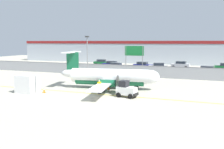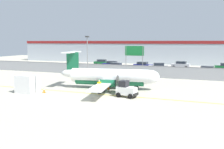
{
  "view_description": "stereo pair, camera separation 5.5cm",
  "coord_description": "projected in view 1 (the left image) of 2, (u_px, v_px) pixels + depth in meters",
  "views": [
    {
      "loc": [
        11.17,
        -24.98,
        6.27
      ],
      "look_at": [
        -0.76,
        6.7,
        1.8
      ],
      "focal_mm": 40.0,
      "sensor_mm": 36.0,
      "label": 1
    },
    {
      "loc": [
        11.23,
        -24.96,
        6.27
      ],
      "look_at": [
        -0.76,
        6.7,
        1.8
      ],
      "focal_mm": 40.0,
      "sensor_mm": 36.0,
      "label": 2
    }
  ],
  "objects": [
    {
      "name": "ground_plane",
      "position": [
        104.0,
        94.0,
        29.75
      ],
      "size": [
        140.0,
        140.0,
        0.01
      ],
      "color": "#B2AD99"
    },
    {
      "name": "perimeter_fence",
      "position": [
        138.0,
        71.0,
        44.45
      ],
      "size": [
        98.0,
        0.1,
        2.1
      ],
      "color": "gray",
      "rests_on": "ground"
    },
    {
      "name": "parking_lot_strip",
      "position": [
        151.0,
        70.0,
        55.26
      ],
      "size": [
        98.0,
        17.0,
        0.12
      ],
      "color": "#38383A",
      "rests_on": "ground"
    },
    {
      "name": "background_building",
      "position": [
        165.0,
        52.0,
        71.99
      ],
      "size": [
        91.0,
        8.1,
        6.5
      ],
      "color": "#A8B2BC",
      "rests_on": "ground"
    },
    {
      "name": "commuter_airplane",
      "position": [
        111.0,
        77.0,
        33.19
      ],
      "size": [
        13.49,
        16.05,
        4.92
      ],
      "rotation": [
        0.0,
        0.0,
        0.16
      ],
      "color": "white",
      "rests_on": "ground"
    },
    {
      "name": "baggage_tug",
      "position": [
        126.0,
        90.0,
        28.27
      ],
      "size": [
        2.48,
        1.7,
        1.88
      ],
      "rotation": [
        0.0,
        0.0,
        -0.17
      ],
      "color": "silver",
      "rests_on": "ground"
    },
    {
      "name": "ground_crew_worker",
      "position": [
        99.0,
        86.0,
        30.07
      ],
      "size": [
        0.47,
        0.52,
        1.7
      ],
      "rotation": [
        0.0,
        0.0,
        5.75
      ],
      "color": "#191E4C",
      "rests_on": "ground"
    },
    {
      "name": "cargo_container",
      "position": [
        28.0,
        84.0,
        30.72
      ],
      "size": [
        2.46,
        2.08,
        2.2
      ],
      "rotation": [
        0.0,
        0.0,
        -0.03
      ],
      "color": "silver",
      "rests_on": "ground"
    },
    {
      "name": "traffic_cone_near_left",
      "position": [
        83.0,
        81.0,
        37.85
      ],
      "size": [
        0.36,
        0.36,
        0.64
      ],
      "color": "orange",
      "rests_on": "ground"
    },
    {
      "name": "traffic_cone_near_right",
      "position": [
        108.0,
        87.0,
        33.11
      ],
      "size": [
        0.36,
        0.36,
        0.64
      ],
      "color": "orange",
      "rests_on": "ground"
    },
    {
      "name": "traffic_cone_far_left",
      "position": [
        44.0,
        90.0,
        30.83
      ],
      "size": [
        0.36,
        0.36,
        0.64
      ],
      "color": "orange",
      "rests_on": "ground"
    },
    {
      "name": "parked_car_0",
      "position": [
        102.0,
        62.0,
        64.91
      ],
      "size": [
        4.39,
        2.43,
        1.58
      ],
      "rotation": [
        0.0,
        0.0,
        0.13
      ],
      "color": "#19662D",
      "rests_on": "parking_lot_strip"
    },
    {
      "name": "parked_car_1",
      "position": [
        111.0,
        64.0,
        59.4
      ],
      "size": [
        4.22,
        2.04,
        1.58
      ],
      "rotation": [
        0.0,
        0.0,
        3.15
      ],
      "color": "navy",
      "rests_on": "parking_lot_strip"
    },
    {
      "name": "parked_car_2",
      "position": [
        116.0,
        66.0,
        54.34
      ],
      "size": [
        4.31,
        2.25,
        1.58
      ],
      "rotation": [
        0.0,
        0.0,
        -0.07
      ],
      "color": "silver",
      "rests_on": "parking_lot_strip"
    },
    {
      "name": "parked_car_3",
      "position": [
        143.0,
        65.0,
        56.83
      ],
      "size": [
        4.36,
        2.37,
        1.58
      ],
      "rotation": [
        0.0,
        0.0,
        -0.11
      ],
      "color": "navy",
      "rests_on": "parking_lot_strip"
    },
    {
      "name": "parked_car_4",
      "position": [
        158.0,
        67.0,
        53.99
      ],
      "size": [
        4.38,
        2.42,
        1.58
      ],
      "rotation": [
        0.0,
        0.0,
        3.27
      ],
      "color": "gray",
      "rests_on": "parking_lot_strip"
    },
    {
      "name": "parked_car_5",
      "position": [
        181.0,
        65.0,
        58.69
      ],
      "size": [
        4.32,
        2.26,
        1.58
      ],
      "rotation": [
        0.0,
        0.0,
        3.06
      ],
      "color": "silver",
      "rests_on": "parking_lot_strip"
    },
    {
      "name": "parked_car_6",
      "position": [
        206.0,
        70.0,
        47.04
      ],
      "size": [
        4.36,
        2.37,
        1.58
      ],
      "rotation": [
        0.0,
        0.0,
        3.03
      ],
      "color": "#B28C19",
      "rests_on": "parking_lot_strip"
    },
    {
      "name": "apron_light_pole",
      "position": [
        87.0,
        53.0,
        44.66
      ],
      "size": [
        0.7,
        0.3,
        7.27
      ],
      "color": "slate",
      "rests_on": "ground"
    },
    {
      "name": "highway_sign",
      "position": [
        134.0,
        53.0,
        46.02
      ],
      "size": [
        3.6,
        0.14,
        5.5
      ],
      "color": "slate",
      "rests_on": "ground"
    }
  ]
}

